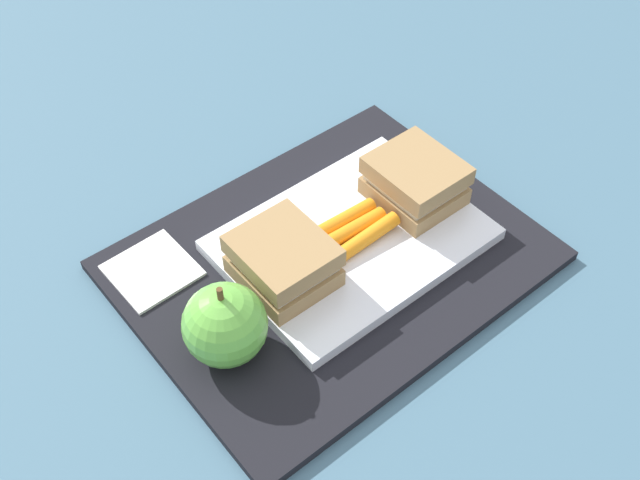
{
  "coord_description": "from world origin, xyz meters",
  "views": [
    {
      "loc": [
        0.3,
        0.35,
        0.54
      ],
      "look_at": [
        0.01,
        0.0,
        0.04
      ],
      "focal_mm": 43.05,
      "sensor_mm": 36.0,
      "label": 1
    }
  ],
  "objects_px": {
    "sandwich_half_right": "(283,261)",
    "apple": "(225,325)",
    "food_tray": "(351,240)",
    "carrot_sticks_bundle": "(352,230)",
    "sandwich_half_left": "(415,181)",
    "paper_napkin": "(152,270)"
  },
  "relations": [
    {
      "from": "apple",
      "to": "paper_napkin",
      "type": "bearing_deg",
      "value": -87.24
    },
    {
      "from": "apple",
      "to": "paper_napkin",
      "type": "distance_m",
      "value": 0.12
    },
    {
      "from": "sandwich_half_right",
      "to": "apple",
      "type": "bearing_deg",
      "value": 17.44
    },
    {
      "from": "sandwich_half_right",
      "to": "paper_napkin",
      "type": "bearing_deg",
      "value": -47.12
    },
    {
      "from": "food_tray",
      "to": "paper_napkin",
      "type": "bearing_deg",
      "value": -28.9
    },
    {
      "from": "carrot_sticks_bundle",
      "to": "paper_napkin",
      "type": "bearing_deg",
      "value": -28.84
    },
    {
      "from": "sandwich_half_left",
      "to": "apple",
      "type": "relative_size",
      "value": 1.0
    },
    {
      "from": "sandwich_half_left",
      "to": "sandwich_half_right",
      "type": "height_order",
      "value": "same"
    },
    {
      "from": "food_tray",
      "to": "carrot_sticks_bundle",
      "type": "relative_size",
      "value": 2.94
    },
    {
      "from": "food_tray",
      "to": "carrot_sticks_bundle",
      "type": "bearing_deg",
      "value": -174.89
    },
    {
      "from": "food_tray",
      "to": "sandwich_half_right",
      "type": "bearing_deg",
      "value": 0.0
    },
    {
      "from": "apple",
      "to": "carrot_sticks_bundle",
      "type": "bearing_deg",
      "value": -171.16
    },
    {
      "from": "sandwich_half_left",
      "to": "apple",
      "type": "bearing_deg",
      "value": 5.91
    },
    {
      "from": "sandwich_half_left",
      "to": "carrot_sticks_bundle",
      "type": "height_order",
      "value": "sandwich_half_left"
    },
    {
      "from": "carrot_sticks_bundle",
      "to": "apple",
      "type": "bearing_deg",
      "value": 8.84
    },
    {
      "from": "sandwich_half_left",
      "to": "sandwich_half_right",
      "type": "distance_m",
      "value": 0.16
    },
    {
      "from": "carrot_sticks_bundle",
      "to": "sandwich_half_right",
      "type": "bearing_deg",
      "value": 0.02
    },
    {
      "from": "carrot_sticks_bundle",
      "to": "sandwich_half_left",
      "type": "bearing_deg",
      "value": 179.98
    },
    {
      "from": "sandwich_half_right",
      "to": "carrot_sticks_bundle",
      "type": "distance_m",
      "value": 0.08
    },
    {
      "from": "sandwich_half_right",
      "to": "apple",
      "type": "xyz_separation_m",
      "value": [
        0.08,
        0.02,
        0.0
      ]
    },
    {
      "from": "carrot_sticks_bundle",
      "to": "paper_napkin",
      "type": "relative_size",
      "value": 1.12
    },
    {
      "from": "sandwich_half_right",
      "to": "paper_napkin",
      "type": "height_order",
      "value": "sandwich_half_right"
    }
  ]
}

